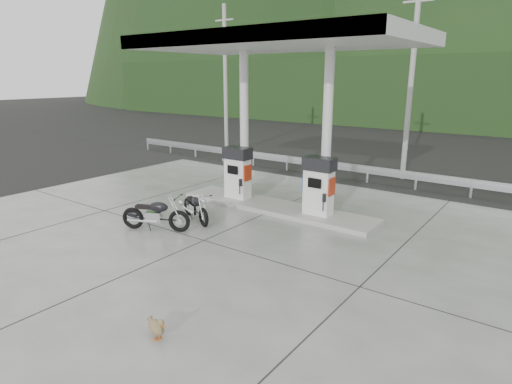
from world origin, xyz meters
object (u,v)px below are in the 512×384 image
Objects in this scene: motorcycle_left at (156,215)px; duck at (156,327)px; gas_pump_right at (319,186)px; gas_pump_left at (238,173)px; motorcycle_right at (196,208)px.

duck is (4.10, -3.57, -0.27)m from motorcycle_left.
motorcycle_left is 3.60× the size of duck.
gas_pump_right is at bearing 23.55° from motorcycle_left.
gas_pump_left is 3.20m from gas_pump_right.
gas_pump_left reaches higher than motorcycle_left.
motorcycle_left is 1.35m from motorcycle_right.
gas_pump_right is (3.20, 0.00, 0.00)m from gas_pump_left.
motorcycle_left is 1.12× the size of motorcycle_right.
motorcycle_left reaches higher than motorcycle_right.
gas_pump_right is 7.37m from duck.
motorcycle_left reaches higher than duck.
duck is (4.02, -7.27, -0.86)m from gas_pump_left.
gas_pump_right is at bearing 112.90° from duck.
gas_pump_left is 8.36m from duck.
motorcycle_right is at bearing 51.32° from motorcycle_left.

